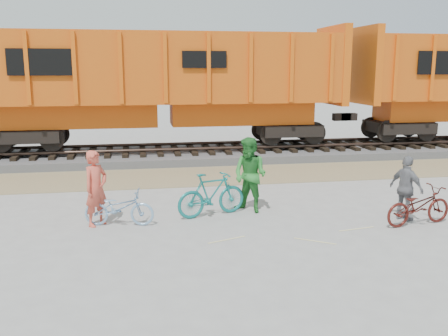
{
  "coord_description": "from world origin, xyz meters",
  "views": [
    {
      "loc": [
        -2.78,
        -10.61,
        3.56
      ],
      "look_at": [
        -0.66,
        1.5,
        1.08
      ],
      "focal_mm": 40.0,
      "sensor_mm": 36.0,
      "label": 1
    }
  ],
  "objects_px": {
    "person_solo": "(96,188)",
    "person_man": "(250,175)",
    "bicycle_teal": "(212,194)",
    "person_woman": "(406,188)",
    "bicycle_blue": "(119,208)",
    "hopper_car_center": "(163,82)",
    "bicycle_maroon": "(419,206)"
  },
  "relations": [
    {
      "from": "person_man",
      "to": "bicycle_maroon",
      "type": "bearing_deg",
      "value": 19.76
    },
    {
      "from": "bicycle_maroon",
      "to": "person_man",
      "type": "bearing_deg",
      "value": 53.73
    },
    {
      "from": "bicycle_blue",
      "to": "person_solo",
      "type": "xyz_separation_m",
      "value": [
        -0.5,
        0.1,
        0.45
      ]
    },
    {
      "from": "bicycle_teal",
      "to": "person_solo",
      "type": "bearing_deg",
      "value": 77.73
    },
    {
      "from": "bicycle_teal",
      "to": "person_woman",
      "type": "height_order",
      "value": "person_woman"
    },
    {
      "from": "hopper_car_center",
      "to": "bicycle_teal",
      "type": "bearing_deg",
      "value": -85.18
    },
    {
      "from": "bicycle_maroon",
      "to": "person_man",
      "type": "relative_size",
      "value": 0.92
    },
    {
      "from": "bicycle_teal",
      "to": "person_man",
      "type": "relative_size",
      "value": 0.95
    },
    {
      "from": "hopper_car_center",
      "to": "person_woman",
      "type": "height_order",
      "value": "hopper_car_center"
    },
    {
      "from": "person_man",
      "to": "hopper_car_center",
      "type": "bearing_deg",
      "value": 147.75
    },
    {
      "from": "hopper_car_center",
      "to": "bicycle_teal",
      "type": "distance_m",
      "value": 8.41
    },
    {
      "from": "hopper_car_center",
      "to": "person_man",
      "type": "height_order",
      "value": "hopper_car_center"
    },
    {
      "from": "bicycle_maroon",
      "to": "bicycle_teal",
      "type": "bearing_deg",
      "value": 61.09
    },
    {
      "from": "bicycle_blue",
      "to": "person_man",
      "type": "relative_size",
      "value": 0.85
    },
    {
      "from": "bicycle_maroon",
      "to": "person_solo",
      "type": "xyz_separation_m",
      "value": [
        -7.26,
        1.25,
        0.42
      ]
    },
    {
      "from": "bicycle_blue",
      "to": "person_solo",
      "type": "bearing_deg",
      "value": 89.29
    },
    {
      "from": "bicycle_maroon",
      "to": "person_woman",
      "type": "xyz_separation_m",
      "value": [
        -0.1,
        0.4,
        0.32
      ]
    },
    {
      "from": "hopper_car_center",
      "to": "person_man",
      "type": "bearing_deg",
      "value": -77.89
    },
    {
      "from": "person_man",
      "to": "person_solo",
      "type": "bearing_deg",
      "value": -127.02
    },
    {
      "from": "bicycle_blue",
      "to": "person_man",
      "type": "xyz_separation_m",
      "value": [
        3.19,
        0.58,
        0.52
      ]
    },
    {
      "from": "bicycle_blue",
      "to": "bicycle_maroon",
      "type": "bearing_deg",
      "value": -89.08
    },
    {
      "from": "bicycle_blue",
      "to": "person_man",
      "type": "distance_m",
      "value": 3.29
    },
    {
      "from": "person_woman",
      "to": "hopper_car_center",
      "type": "bearing_deg",
      "value": 6.75
    },
    {
      "from": "bicycle_blue",
      "to": "person_woman",
      "type": "height_order",
      "value": "person_woman"
    },
    {
      "from": "person_solo",
      "to": "person_man",
      "type": "bearing_deg",
      "value": -40.12
    },
    {
      "from": "hopper_car_center",
      "to": "person_man",
      "type": "relative_size",
      "value": 7.46
    },
    {
      "from": "person_solo",
      "to": "person_woman",
      "type": "bearing_deg",
      "value": -54.26
    },
    {
      "from": "hopper_car_center",
      "to": "person_solo",
      "type": "xyz_separation_m",
      "value": [
        -2.02,
        -8.29,
        -2.14
      ]
    },
    {
      "from": "bicycle_teal",
      "to": "person_solo",
      "type": "xyz_separation_m",
      "value": [
        -2.69,
        -0.28,
        0.33
      ]
    },
    {
      "from": "bicycle_teal",
      "to": "person_woman",
      "type": "bearing_deg",
      "value": -122.31
    },
    {
      "from": "person_woman",
      "to": "bicycle_blue",
      "type": "bearing_deg",
      "value": 60.95
    },
    {
      "from": "person_solo",
      "to": "bicycle_blue",
      "type": "bearing_deg",
      "value": -58.77
    }
  ]
}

